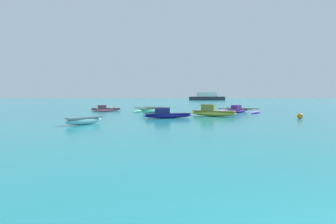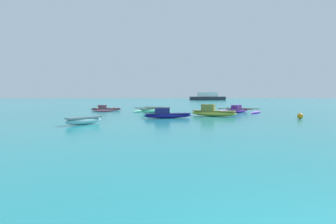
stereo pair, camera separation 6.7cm
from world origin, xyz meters
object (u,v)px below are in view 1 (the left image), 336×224
moored_boat_3 (167,115)px  moored_boat_4 (84,120)px  moored_boat_5 (152,110)px  moored_boat_1 (106,109)px  moored_boat_2 (238,110)px  distant_ferry (207,97)px  mooring_buoy_0 (300,116)px  moored_boat_0 (213,112)px

moored_boat_3 → moored_boat_4: (-5.14, -3.75, -0.02)m
moored_boat_5 → moored_boat_4: bearing=-171.1°
moored_boat_5 → moored_boat_3: bearing=-138.8°
moored_boat_1 → moored_boat_4: 13.14m
moored_boat_1 → moored_boat_2: bearing=-19.2°
moored_boat_3 → moored_boat_1: bearing=113.4°
distant_ferry → moored_boat_4: bearing=-108.7°
moored_boat_3 → distant_ferry: 62.19m
moored_boat_1 → mooring_buoy_0: size_ratio=10.26×
mooring_buoy_0 → distant_ferry: 61.65m
moored_boat_5 → moored_boat_2: bearing=-63.4°
moored_boat_3 → mooring_buoy_0: 9.61m
moored_boat_0 → moored_boat_2: (3.45, 3.88, -0.09)m
moored_boat_0 → moored_boat_4: moored_boat_0 is taller
moored_boat_1 → moored_boat_5: size_ratio=1.05×
moored_boat_1 → moored_boat_5: bearing=-35.6°
moored_boat_5 → mooring_buoy_0: size_ratio=9.79×
moored_boat_1 → moored_boat_2: moored_boat_2 is taller
moored_boat_4 → moored_boat_3: bearing=-10.5°
moored_boat_2 → distant_ferry: bearing=35.2°
moored_boat_3 → distant_ferry: distant_ferry is taller
moored_boat_2 → moored_boat_4: bearing=171.0°
moored_boat_0 → distant_ferry: distant_ferry is taller
moored_boat_4 → moored_boat_5: size_ratio=0.52×
moored_boat_0 → distant_ferry: bearing=105.3°
moored_boat_1 → moored_boat_4: (0.89, -13.11, 0.05)m
distant_ferry → moored_boat_3: bearing=-105.3°
moored_boat_4 → mooring_buoy_0: 14.87m
moored_boat_0 → moored_boat_2: 5.19m
moored_boat_4 → moored_boat_2: bearing=-10.4°
moored_boat_3 → mooring_buoy_0: moored_boat_3 is taller
moored_boat_2 → mooring_buoy_0: bearing=-116.2°
moored_boat_0 → moored_boat_3: moored_boat_0 is taller
mooring_buoy_0 → moored_boat_4: bearing=-170.4°
moored_boat_0 → mooring_buoy_0: 6.35m
moored_boat_4 → moored_boat_5: (4.12, 9.81, -0.02)m
moored_boat_1 → moored_boat_2: 13.87m
moored_boat_0 → moored_boat_4: size_ratio=1.74×
moored_boat_2 → moored_boat_3: bearing=171.1°
moored_boat_0 → mooring_buoy_0: bearing=2.0°
moored_boat_0 → moored_boat_1: (-9.82, 7.91, -0.14)m
moored_boat_3 → moored_boat_4: bearing=-153.3°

